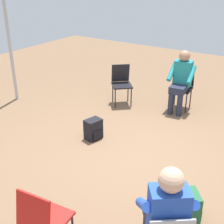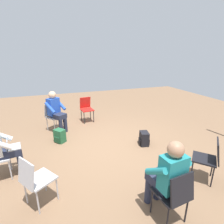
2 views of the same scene
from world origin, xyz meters
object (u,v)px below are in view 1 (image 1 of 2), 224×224
Objects in this scene: chair_east at (43,219)px; chair_west at (183,85)px; person_in_teal at (181,78)px; backpack_by_empty_chair at (93,130)px; chair_southwest at (121,82)px; person_in_blue at (165,213)px; backpack_near_laptop_user at (189,207)px.

chair_west is at bearing 87.77° from chair_east.
chair_west is 0.69× the size of person_in_teal.
chair_southwest is at bearing -165.05° from backpack_by_empty_chair.
person_in_blue is 0.95m from backpack_near_laptop_user.
person_in_blue is 2.75m from backpack_by_empty_chair.
chair_west is 1.00× the size of chair_southwest.
backpack_by_empty_chair is (-0.91, -2.07, 0.00)m from backpack_near_laptop_user.
backpack_near_laptop_user is at bearing 109.20° from person_in_teal.
chair_east is at bearing 88.55° from chair_west.
chair_west is 2.25m from backpack_by_empty_chair.
backpack_by_empty_chair is at bearing 103.74° from person_in_blue.
chair_west is 3.30m from backpack_near_laptop_user.
person_in_blue is (-0.52, 1.03, 0.20)m from chair_east.
chair_east is 2.49m from backpack_by_empty_chair.
person_in_blue is 3.44× the size of backpack_by_empty_chair.
chair_west is 2.36× the size of backpack_by_empty_chair.
backpack_near_laptop_user is at bearing 54.13° from person_in_blue.
chair_east reaches higher than backpack_by_empty_chair.
person_in_blue is (3.80, 1.33, 0.20)m from chair_west.
person_in_blue reaches higher than chair_east.
backpack_near_laptop_user and backpack_by_empty_chair have the same top height.
chair_east is at bearing 88.49° from person_in_teal.
chair_west and chair_southwest have the same top height.
person_in_teal reaches higher than backpack_near_laptop_user.
backpack_near_laptop_user is (-0.79, -0.02, -0.54)m from person_in_blue.
person_in_teal is 3.44× the size of backpack_by_empty_chair.
backpack_near_laptop_user is (2.50, 2.49, -0.34)m from chair_southwest.
chair_southwest is 3.55m from backpack_near_laptop_user.
chair_east is at bearing 25.25° from backpack_by_empty_chair.
chair_east is 1.00× the size of chair_west.
person_in_blue is at bearing 1.14° from backpack_near_laptop_user.
chair_west is 1.28m from chair_southwest.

